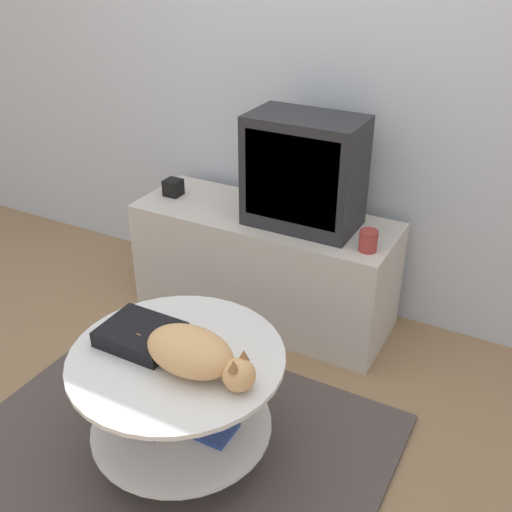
# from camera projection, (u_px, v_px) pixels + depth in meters

# --- Properties ---
(ground_plane) EXTENTS (12.00, 12.00, 0.00)m
(ground_plane) POSITION_uv_depth(u_px,v_px,m) (180.00, 444.00, 2.32)
(ground_plane) COLOR #93704C
(wall_back) EXTENTS (8.00, 0.05, 2.60)m
(wall_back) POSITION_uv_depth(u_px,v_px,m) (326.00, 42.00, 2.66)
(wall_back) COLOR silver
(wall_back) RESTS_ON ground_plane
(rug) EXTENTS (1.54, 1.13, 0.02)m
(rug) POSITION_uv_depth(u_px,v_px,m) (180.00, 442.00, 2.31)
(rug) COLOR #4C423D
(rug) RESTS_ON ground_plane
(tv_stand) EXTENTS (1.27, 0.46, 0.56)m
(tv_stand) POSITION_uv_depth(u_px,v_px,m) (264.00, 265.00, 2.97)
(tv_stand) COLOR beige
(tv_stand) RESTS_ON ground_plane
(tv) EXTENTS (0.50, 0.30, 0.50)m
(tv) POSITION_uv_depth(u_px,v_px,m) (304.00, 172.00, 2.63)
(tv) COLOR #232326
(tv) RESTS_ON tv_stand
(speaker) EXTENTS (0.08, 0.08, 0.08)m
(speaker) POSITION_uv_depth(u_px,v_px,m) (173.00, 188.00, 3.02)
(speaker) COLOR black
(speaker) RESTS_ON tv_stand
(mug) EXTENTS (0.08, 0.08, 0.09)m
(mug) POSITION_uv_depth(u_px,v_px,m) (368.00, 241.00, 2.50)
(mug) COLOR #99332D
(mug) RESTS_ON tv_stand
(coffee_table) EXTENTS (0.74, 0.74, 0.46)m
(coffee_table) POSITION_uv_depth(u_px,v_px,m) (179.00, 391.00, 2.11)
(coffee_table) COLOR #B2B2B7
(coffee_table) RESTS_ON rug
(dvd_box) EXTENTS (0.27, 0.22, 0.06)m
(dvd_box) POSITION_uv_depth(u_px,v_px,m) (141.00, 335.00, 2.08)
(dvd_box) COLOR black
(dvd_box) RESTS_ON coffee_table
(cat) EXTENTS (0.54, 0.21, 0.15)m
(cat) POSITION_uv_depth(u_px,v_px,m) (194.00, 353.00, 1.92)
(cat) COLOR tan
(cat) RESTS_ON coffee_table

